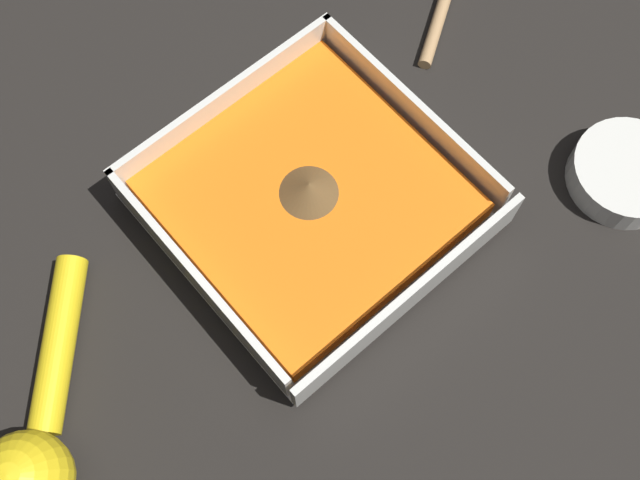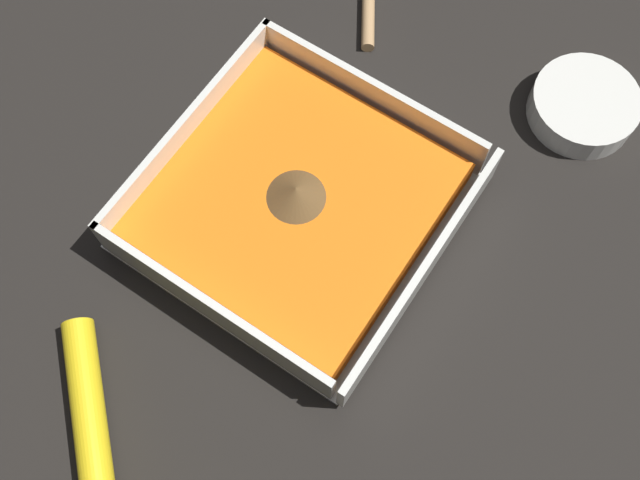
% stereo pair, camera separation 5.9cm
% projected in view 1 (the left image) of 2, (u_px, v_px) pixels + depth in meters
% --- Properties ---
extents(ground_plane, '(4.00, 4.00, 0.00)m').
position_uv_depth(ground_plane, '(339.00, 185.00, 0.64)').
color(ground_plane, black).
extents(square_dish, '(0.23, 0.23, 0.05)m').
position_uv_depth(square_dish, '(313.00, 204.00, 0.61)').
color(square_dish, silver).
rests_on(square_dish, ground_plane).
extents(spice_bowl, '(0.09, 0.09, 0.03)m').
position_uv_depth(spice_bowl, '(625.00, 173.00, 0.63)').
color(spice_bowl, silver).
rests_on(spice_bowl, ground_plane).
extents(lemon_squeezer, '(0.16, 0.17, 0.07)m').
position_uv_depth(lemon_squeezer, '(33.00, 448.00, 0.53)').
color(lemon_squeezer, yellow).
rests_on(lemon_squeezer, ground_plane).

